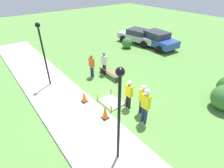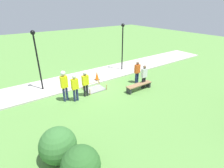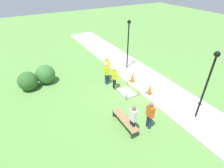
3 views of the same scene
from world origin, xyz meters
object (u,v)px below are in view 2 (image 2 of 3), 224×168
object	(u,v)px
traffic_cone_far_patch	(76,81)
worker_supervisor	(85,82)
traffic_cone_near_patch	(97,76)
bystander_in_orange_shirt	(137,71)
lamppost_far	(123,40)
worker_assistant	(64,83)
bystander_in_gray_shirt	(144,75)
worker_trainee	(75,85)
park_bench	(139,86)
lamppost_near	(36,52)

from	to	relation	value
traffic_cone_far_patch	worker_supervisor	distance (m)	1.62
traffic_cone_near_patch	bystander_in_orange_shirt	xyz separation A→B (m)	(-2.26, 1.97, 0.48)
bystander_in_orange_shirt	lamppost_far	bearing A→B (deg)	-105.55
traffic_cone_near_patch	worker_assistant	distance (m)	3.50
traffic_cone_near_patch	bystander_in_gray_shirt	bearing A→B (deg)	125.46
worker_trainee	bystander_in_orange_shirt	bearing A→B (deg)	178.61
bystander_in_orange_shirt	bystander_in_gray_shirt	world-z (taller)	bystander_in_gray_shirt
park_bench	worker_trainee	world-z (taller)	worker_trainee
bystander_in_orange_shirt	bystander_in_gray_shirt	bearing A→B (deg)	77.32
worker_supervisor	bystander_in_gray_shirt	distance (m)	4.04
bystander_in_orange_shirt	lamppost_near	xyz separation A→B (m)	(6.09, -2.75, 1.72)
park_bench	traffic_cone_near_patch	bearing A→B (deg)	-62.80
bystander_in_orange_shirt	traffic_cone_far_patch	bearing A→B (deg)	-24.65
traffic_cone_far_patch	worker_trainee	world-z (taller)	worker_trainee
lamppost_near	bystander_in_orange_shirt	bearing A→B (deg)	155.70
worker_assistant	lamppost_far	bearing A→B (deg)	-159.51
park_bench	bystander_in_orange_shirt	world-z (taller)	bystander_in_orange_shirt
lamppost_far	traffic_cone_near_patch	bearing A→B (deg)	14.52
worker_trainee	lamppost_far	world-z (taller)	lamppost_far
bystander_in_gray_shirt	lamppost_far	distance (m)	4.16
traffic_cone_far_patch	bystander_in_orange_shirt	distance (m)	4.47
worker_supervisor	bystander_in_gray_shirt	xyz separation A→B (m)	(-3.85, 1.23, -0.07)
bystander_in_orange_shirt	worker_supervisor	bearing A→B (deg)	-4.56
traffic_cone_near_patch	worker_trainee	bearing A→B (deg)	35.72
worker_supervisor	worker_assistant	world-z (taller)	worker_assistant
worker_supervisor	park_bench	bearing A→B (deg)	158.20
lamppost_near	lamppost_far	bearing A→B (deg)	-179.92
park_bench	lamppost_near	xyz separation A→B (m)	(5.36, -3.76, 2.31)
bystander_in_gray_shirt	lamppost_near	bearing A→B (deg)	-31.85
worker_trainee	lamppost_near	world-z (taller)	lamppost_near
worker_supervisor	bystander_in_orange_shirt	distance (m)	4.06
traffic_cone_near_patch	lamppost_near	xyz separation A→B (m)	(3.83, -0.77, 2.19)
worker_assistant	lamppost_near	distance (m)	2.80
worker_trainee	lamppost_far	bearing A→B (deg)	-154.78
worker_assistant	worker_trainee	distance (m)	0.63
worker_assistant	worker_trainee	size ratio (longest dim) A/B	1.12
worker_assistant	lamppost_near	xyz separation A→B (m)	(0.75, -2.27, 1.46)
bystander_in_gray_shirt	lamppost_near	xyz separation A→B (m)	(5.88, -3.65, 1.71)
traffic_cone_far_patch	worker_assistant	distance (m)	2.01
park_bench	lamppost_near	world-z (taller)	lamppost_near
traffic_cone_far_patch	worker_assistant	world-z (taller)	worker_assistant
traffic_cone_far_patch	park_bench	world-z (taller)	traffic_cone_far_patch
bystander_in_gray_shirt	traffic_cone_near_patch	bearing A→B (deg)	-54.54
traffic_cone_far_patch	bystander_in_orange_shirt	size ratio (longest dim) A/B	0.48
worker_trainee	bystander_in_orange_shirt	world-z (taller)	worker_trainee
bystander_in_gray_shirt	lamppost_far	world-z (taller)	lamppost_far
park_bench	worker_assistant	distance (m)	4.92
traffic_cone_near_patch	traffic_cone_far_patch	distance (m)	1.80
traffic_cone_far_patch	lamppost_near	distance (m)	3.09
worker_supervisor	lamppost_near	world-z (taller)	lamppost_near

